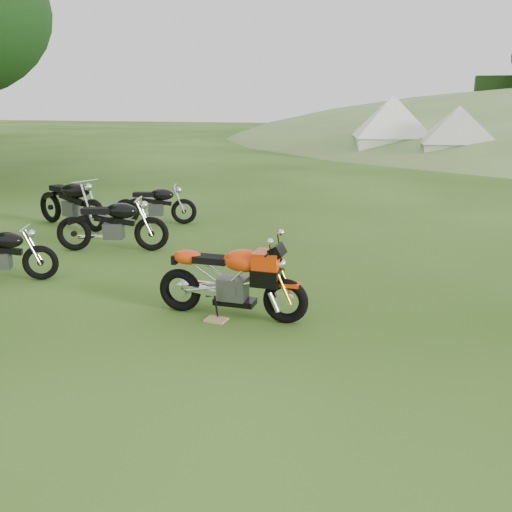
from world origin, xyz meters
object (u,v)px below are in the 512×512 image
(vintage_moto_b, at_px, (112,223))
(tent_mid, at_px, (457,133))
(tent_left, at_px, (391,127))
(vintage_moto_d, at_px, (155,204))
(plywood_board, at_px, (216,320))
(sport_motorcycle, at_px, (231,274))
(vintage_moto_c, at_px, (71,201))

(vintage_moto_b, xyz_separation_m, tent_mid, (7.07, 17.32, 0.73))
(vintage_moto_b, bearing_deg, tent_left, 62.99)
(vintage_moto_d, bearing_deg, plywood_board, -74.05)
(sport_motorcycle, xyz_separation_m, tent_left, (1.17, 21.56, 0.82))
(tent_mid, bearing_deg, tent_left, 145.84)
(sport_motorcycle, distance_m, vintage_moto_c, 6.41)
(tent_mid, bearing_deg, sport_motorcycle, -104.90)
(vintage_moto_d, xyz_separation_m, tent_mid, (7.29, 15.00, 0.79))
(plywood_board, height_order, vintage_moto_b, vintage_moto_b)
(tent_left, height_order, tent_mid, tent_left)
(sport_motorcycle, bearing_deg, vintage_moto_d, 126.26)
(plywood_board, height_order, vintage_moto_d, vintage_moto_d)
(plywood_board, relative_size, vintage_moto_d, 0.15)
(vintage_moto_b, height_order, tent_mid, tent_mid)
(sport_motorcycle, bearing_deg, tent_left, 89.24)
(vintage_moto_d, bearing_deg, sport_motorcycle, -71.87)
(vintage_moto_b, distance_m, vintage_moto_c, 2.42)
(vintage_moto_b, bearing_deg, vintage_moto_d, 80.96)
(vintage_moto_c, xyz_separation_m, tent_mid, (8.91, 15.74, 0.68))
(plywood_board, distance_m, tent_left, 21.83)
(vintage_moto_b, relative_size, vintage_moto_d, 1.12)
(vintage_moto_c, relative_size, tent_mid, 0.75)
(sport_motorcycle, distance_m, tent_left, 21.61)
(sport_motorcycle, relative_size, tent_left, 0.59)
(sport_motorcycle, height_order, plywood_board, sport_motorcycle)
(vintage_moto_b, relative_size, tent_mid, 0.68)
(tent_mid, bearing_deg, plywood_board, -105.21)
(vintage_moto_c, xyz_separation_m, vintage_moto_d, (1.62, 0.74, -0.10))
(vintage_moto_c, bearing_deg, vintage_moto_d, 46.70)
(sport_motorcycle, relative_size, vintage_moto_c, 0.88)
(sport_motorcycle, distance_m, vintage_moto_d, 5.88)
(sport_motorcycle, xyz_separation_m, vintage_moto_c, (-4.90, 4.14, 0.00))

